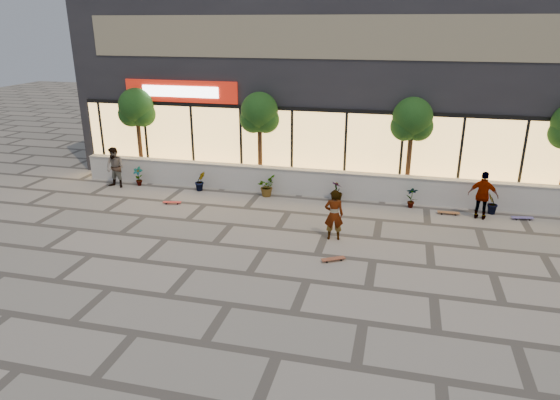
% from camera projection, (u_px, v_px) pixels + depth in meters
% --- Properties ---
extents(ground, '(80.00, 80.00, 0.00)m').
position_uv_depth(ground, '(307.00, 281.00, 13.34)').
color(ground, gray).
rests_on(ground, ground).
extents(planter_wall, '(22.00, 0.42, 1.04)m').
position_uv_depth(planter_wall, '(341.00, 184.00, 19.57)').
color(planter_wall, silver).
rests_on(planter_wall, ground).
extents(retail_building, '(24.00, 9.17, 8.50)m').
position_uv_depth(retail_building, '(359.00, 74.00, 23.33)').
color(retail_building, '#232227').
rests_on(retail_building, ground).
extents(shrub_a, '(0.43, 0.29, 0.81)m').
position_uv_depth(shrub_a, '(138.00, 176.00, 21.02)').
color(shrub_a, '#183C13').
rests_on(shrub_a, ground).
extents(shrub_b, '(0.57, 0.57, 0.81)m').
position_uv_depth(shrub_b, '(200.00, 181.00, 20.39)').
color(shrub_b, '#183C13').
rests_on(shrub_b, ground).
extents(shrub_c, '(0.68, 0.77, 0.81)m').
position_uv_depth(shrub_c, '(266.00, 186.00, 19.76)').
color(shrub_c, '#183C13').
rests_on(shrub_c, ground).
extents(shrub_d, '(0.64, 0.64, 0.81)m').
position_uv_depth(shrub_d, '(336.00, 191.00, 19.13)').
color(shrub_d, '#183C13').
rests_on(shrub_d, ground).
extents(shrub_e, '(0.46, 0.35, 0.81)m').
position_uv_depth(shrub_e, '(412.00, 197.00, 18.49)').
color(shrub_e, '#183C13').
rests_on(shrub_e, ground).
extents(shrub_f, '(0.55, 0.57, 0.81)m').
position_uv_depth(shrub_f, '(492.00, 203.00, 17.86)').
color(shrub_f, '#183C13').
rests_on(shrub_f, ground).
extents(tree_west, '(1.60, 1.50, 3.92)m').
position_uv_depth(tree_west, '(137.00, 110.00, 21.41)').
color(tree_west, '#432A18').
rests_on(tree_west, ground).
extents(tree_midwest, '(1.60, 1.50, 3.92)m').
position_uv_depth(tree_midwest, '(260.00, 115.00, 20.17)').
color(tree_midwest, '#432A18').
rests_on(tree_midwest, ground).
extents(tree_mideast, '(1.60, 1.50, 3.92)m').
position_uv_depth(tree_mideast, '(412.00, 122.00, 18.82)').
color(tree_mideast, '#432A18').
rests_on(tree_mideast, ground).
extents(skater_center, '(0.67, 0.50, 1.65)m').
position_uv_depth(skater_center, '(334.00, 215.00, 15.65)').
color(skater_center, silver).
rests_on(skater_center, ground).
extents(skater_left, '(0.90, 0.74, 1.70)m').
position_uv_depth(skater_left, '(115.00, 168.00, 20.66)').
color(skater_left, '#92775E').
rests_on(skater_left, ground).
extents(skater_right_near, '(1.08, 0.66, 1.72)m').
position_uv_depth(skater_right_near, '(483.00, 195.00, 17.30)').
color(skater_right_near, beige).
rests_on(skater_right_near, ground).
extents(skateboard_center, '(0.72, 0.52, 0.09)m').
position_uv_depth(skateboard_center, '(333.00, 259.00, 14.42)').
color(skateboard_center, brown).
rests_on(skateboard_center, ground).
extents(skateboard_left, '(0.72, 0.33, 0.08)m').
position_uv_depth(skateboard_left, '(172.00, 202.00, 18.97)').
color(skateboard_left, red).
rests_on(skateboard_left, ground).
extents(skateboard_right_near, '(0.77, 0.21, 0.09)m').
position_uv_depth(skateboard_right_near, '(449.00, 212.00, 17.92)').
color(skateboard_right_near, brown).
rests_on(skateboard_right_near, ground).
extents(skateboard_right_far, '(0.76, 0.30, 0.09)m').
position_uv_depth(skateboard_right_far, '(522.00, 218.00, 17.45)').
color(skateboard_right_far, '#5B5195').
rests_on(skateboard_right_far, ground).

